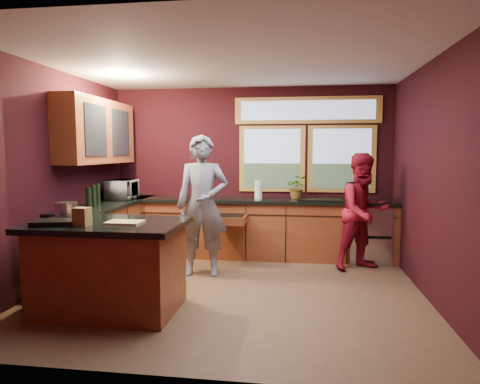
% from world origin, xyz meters
% --- Properties ---
extents(floor, '(4.50, 4.50, 0.00)m').
position_xyz_m(floor, '(0.00, 0.00, 0.00)').
color(floor, brown).
rests_on(floor, ground).
extents(room_shell, '(4.52, 4.02, 2.71)m').
position_xyz_m(room_shell, '(-0.60, 0.32, 1.80)').
color(room_shell, black).
rests_on(room_shell, ground).
extents(back_counter, '(4.50, 0.64, 0.93)m').
position_xyz_m(back_counter, '(0.20, 1.70, 0.46)').
color(back_counter, '#5A2C15').
rests_on(back_counter, floor).
extents(left_counter, '(0.64, 2.30, 0.93)m').
position_xyz_m(left_counter, '(-1.95, 0.85, 0.47)').
color(left_counter, '#5A2C15').
rests_on(left_counter, floor).
extents(island, '(1.55, 1.05, 0.95)m').
position_xyz_m(island, '(-1.16, -0.80, 0.48)').
color(island, '#5A2C15').
rests_on(island, floor).
extents(person_grey, '(0.73, 0.52, 1.89)m').
position_xyz_m(person_grey, '(-0.50, 0.64, 0.95)').
color(person_grey, slate).
rests_on(person_grey, floor).
extents(person_red, '(1.00, 0.93, 1.65)m').
position_xyz_m(person_red, '(1.70, 1.21, 0.83)').
color(person_red, maroon).
rests_on(person_red, floor).
extents(microwave, '(0.41, 0.57, 0.30)m').
position_xyz_m(microwave, '(-1.92, 1.33, 1.08)').
color(microwave, '#999999').
rests_on(microwave, left_counter).
extents(potted_plant, '(0.33, 0.29, 0.37)m').
position_xyz_m(potted_plant, '(0.76, 1.75, 1.11)').
color(potted_plant, '#999999').
rests_on(potted_plant, back_counter).
extents(paper_towel, '(0.12, 0.12, 0.28)m').
position_xyz_m(paper_towel, '(0.16, 1.70, 1.07)').
color(paper_towel, silver).
rests_on(paper_towel, back_counter).
extents(cutting_board, '(0.35, 0.25, 0.02)m').
position_xyz_m(cutting_board, '(-0.96, -0.85, 0.95)').
color(cutting_board, tan).
rests_on(cutting_board, island).
extents(stock_pot, '(0.24, 0.24, 0.18)m').
position_xyz_m(stock_pot, '(-1.71, -0.65, 1.03)').
color(stock_pot, silver).
rests_on(stock_pot, island).
extents(paper_bag, '(0.17, 0.14, 0.18)m').
position_xyz_m(paper_bag, '(-1.31, -1.05, 1.03)').
color(paper_bag, brown).
rests_on(paper_bag, island).
extents(black_tray, '(0.46, 0.37, 0.05)m').
position_xyz_m(black_tray, '(-1.61, -1.05, 0.97)').
color(black_tray, black).
rests_on(black_tray, island).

